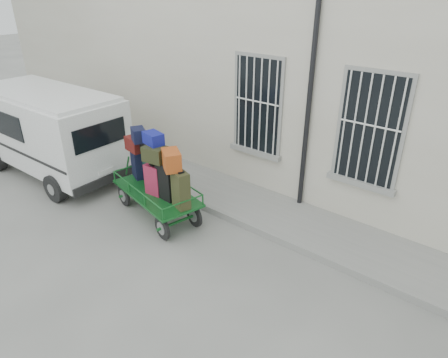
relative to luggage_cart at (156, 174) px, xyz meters
name	(u,v)px	position (x,y,z in m)	size (l,w,h in m)	color
ground	(185,249)	(1.43, -0.58, -1.04)	(80.00, 80.00, 0.00)	slate
building	(326,60)	(1.43, 4.92, 1.96)	(24.00, 5.15, 6.00)	#BCB4A1
sidewalk	(249,204)	(1.43, 1.62, -0.96)	(24.00, 1.70, 0.15)	gray
luggage_cart	(156,174)	(0.00, 0.00, 0.00)	(2.80, 1.52, 2.01)	black
van	(49,127)	(-3.92, -0.28, 0.29)	(4.70, 2.23, 2.33)	silver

